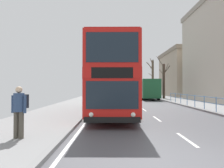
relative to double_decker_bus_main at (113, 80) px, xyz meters
The scene contains 8 objects.
ground 9.79m from the double_decker_bus_main, 79.00° to the right, with size 15.80×140.00×0.20m.
double_decker_bus_main is the anchor object (origin of this frame).
background_bus_far_lane 19.52m from the double_decker_bus_main, 73.96° to the left, with size 2.73×9.78×2.97m.
pedestrian_railing_far_kerb 7.22m from the double_decker_bus_main, ahead, with size 0.05×20.08×1.02m.
pedestrian_with_backpack 7.88m from the double_decker_bus_main, 113.48° to the right, with size 0.55×0.57×1.70m.
bare_tree_far_00 19.18m from the double_decker_bus_main, 66.07° to the left, with size 2.29×3.12×6.27m.
bare_tree_far_01 28.03m from the double_decker_bus_main, 73.63° to the left, with size 1.80×2.05×7.49m.
background_building_01 34.77m from the double_decker_bus_main, 60.79° to the left, with size 11.21×14.86×9.50m.
Camera 1 is at (-2.59, -4.71, 1.81)m, focal length 33.61 mm.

